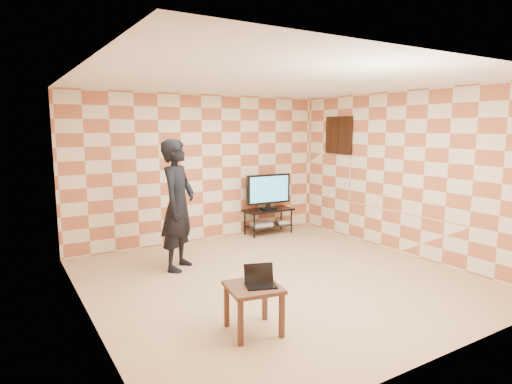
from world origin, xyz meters
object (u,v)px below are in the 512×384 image
tv (269,190)px  side_table (253,294)px  person (178,205)px  tv_stand (268,216)px

tv → side_table: (-2.41, -3.40, -0.47)m
tv → person: (-2.31, -1.09, 0.08)m
tv → person: 2.55m
tv_stand → tv: bearing=-86.9°
side_table → tv: bearing=54.7°
tv_stand → person: bearing=-154.7°
tv → side_table: size_ratio=1.57×
person → tv: bearing=-20.0°
tv_stand → person: 2.62m
tv_stand → side_table: same height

